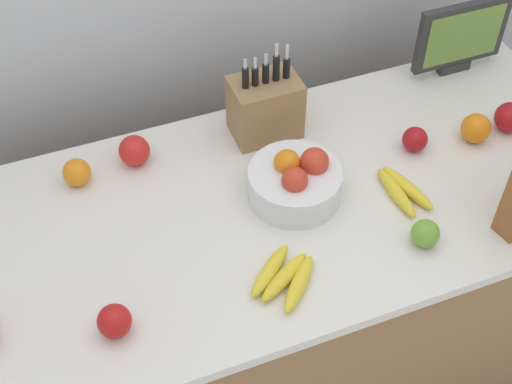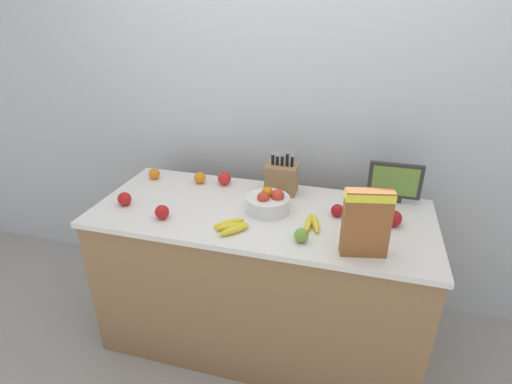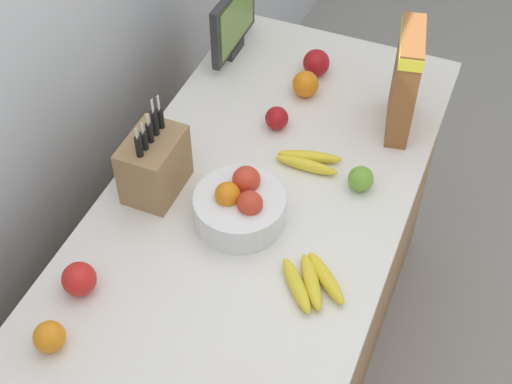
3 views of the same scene
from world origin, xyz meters
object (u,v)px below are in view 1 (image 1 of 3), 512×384
Objects in this scene: knife_block at (265,107)px; orange_front_right at (77,172)px; apple_leftmost at (415,139)px; apple_front at (510,117)px; banana_bunch_right at (402,190)px; apple_rightmost at (425,233)px; small_monitor at (461,36)px; fruit_bowl at (296,181)px; banana_bunch_left at (284,277)px; orange_front_center at (476,128)px; apple_by_knife_block at (134,151)px; apple_rear at (114,321)px.

orange_front_right is (-0.51, -0.01, -0.05)m from knife_block.
apple_front is at bearing -4.70° from apple_leftmost.
apple_rightmost is (-0.03, -0.16, 0.02)m from banana_bunch_right.
fruit_bowl is (-0.64, -0.30, -0.07)m from small_monitor.
knife_block is 1.43× the size of banana_bunch_left.
fruit_bowl reaches higher than banana_bunch_right.
knife_block reaches higher than orange_front_center.
apple_by_knife_block reaches higher than orange_front_center.
knife_block is 0.56m from orange_front_center.
apple_rightmost is 0.84× the size of apple_by_knife_block.
knife_block is at bearing 155.56° from orange_front_center.
apple_by_knife_block is at bearing 162.75° from apple_leftmost.
small_monitor reaches higher than banana_bunch_left.
fruit_bowl is at bearing -173.50° from apple_leftmost.
knife_block is 0.36m from apple_by_knife_block.
fruit_bowl is 3.14× the size of apple_rear.
banana_bunch_left is 0.38m from apple_rear.
apple_by_knife_block is 1.14× the size of orange_front_right.
apple_leftmost is at bearing 50.47° from banana_bunch_right.
apple_front reaches higher than orange_front_right.
apple_front is 1.01m from apple_by_knife_block.
orange_front_center reaches higher than banana_bunch_left.
apple_front is 0.28m from apple_leftmost.
apple_front reaches higher than banana_bunch_left.
small_monitor is at bearing 68.16° from orange_front_center.
fruit_bowl is at bearing 61.63° from banana_bunch_left.
banana_bunch_left is at bearing -159.44° from banana_bunch_right.
apple_front is 1.23× the size of apple_leftmost.
small_monitor is at bearing 24.30° from apple_rear.
small_monitor is at bearing 52.35° from apple_rightmost.
knife_block reaches higher than banana_bunch_left.
banana_bunch_left is 0.60m from orange_front_right.
apple_rightmost reaches higher than banana_bunch_left.
banana_bunch_left is 0.81m from apple_front.
small_monitor is 1.45× the size of banana_bunch_left.
banana_bunch_left is at bearing 177.62° from apple_rightmost.
apple_by_knife_block is at bearing 164.31° from orange_front_center.
apple_rear is 0.92× the size of orange_front_center.
apple_front is at bearing -90.69° from small_monitor.
banana_bunch_right is at bearing -24.14° from orange_front_right.
apple_rightmost is 0.93× the size of apple_rear.
orange_front_right is at bearing -179.11° from knife_block.
orange_front_center is at bearing 20.84° from banana_bunch_left.
apple_by_knife_block is (-0.36, 0.01, -0.05)m from knife_block.
banana_bunch_right is at bearing 9.73° from apple_rear.
apple_rear is at bearing -91.79° from orange_front_right.
knife_block is 1.21× the size of fruit_bowl.
fruit_bowl is 3.39× the size of apple_rightmost.
orange_front_center is at bearing 21.22° from banana_bunch_right.
small_monitor is 3.99× the size of orange_front_right.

